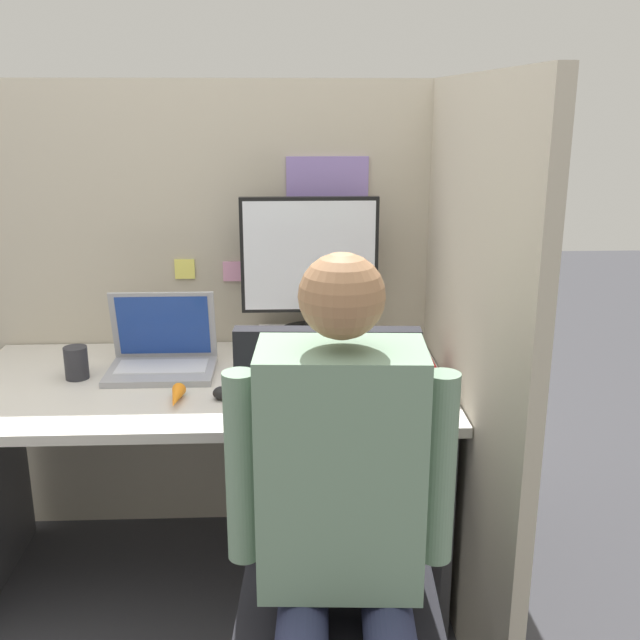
% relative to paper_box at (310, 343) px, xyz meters
% --- Properties ---
extents(cubicle_panel_back, '(2.00, 0.05, 1.63)m').
position_rel_paper_box_xyz_m(cubicle_panel_back, '(-0.33, 0.16, 0.06)').
color(cubicle_panel_back, '#B7AD99').
rests_on(cubicle_panel_back, ground).
extents(cubicle_panel_right, '(0.04, 1.43, 1.63)m').
position_rel_paper_box_xyz_m(cubicle_panel_right, '(0.44, -0.33, 0.06)').
color(cubicle_panel_right, '#B7AD99').
rests_on(cubicle_panel_right, ground).
extents(desk, '(1.50, 0.77, 0.72)m').
position_rel_paper_box_xyz_m(desk, '(-0.33, -0.25, -0.21)').
color(desk, beige).
rests_on(desk, ground).
extents(paper_box, '(0.36, 0.21, 0.07)m').
position_rel_paper_box_xyz_m(paper_box, '(0.00, 0.00, 0.00)').
color(paper_box, white).
rests_on(paper_box, desk).
extents(monitor, '(0.46, 0.20, 0.46)m').
position_rel_paper_box_xyz_m(monitor, '(0.00, 0.00, 0.28)').
color(monitor, black).
rests_on(monitor, paper_box).
extents(laptop, '(0.34, 0.24, 0.25)m').
position_rel_paper_box_xyz_m(laptop, '(-0.48, -0.16, 0.01)').
color(laptop, '#99999E').
rests_on(laptop, desk).
extents(mouse, '(0.06, 0.05, 0.04)m').
position_rel_paper_box_xyz_m(mouse, '(-0.27, -0.41, -0.02)').
color(mouse, black).
rests_on(mouse, desk).
extents(stapler, '(0.04, 0.15, 0.06)m').
position_rel_paper_box_xyz_m(stapler, '(0.36, -0.29, -0.01)').
color(stapler, '#A31919').
rests_on(stapler, desk).
extents(carrot_toy, '(0.04, 0.15, 0.04)m').
position_rel_paper_box_xyz_m(carrot_toy, '(-0.40, -0.44, -0.02)').
color(carrot_toy, orange).
rests_on(carrot_toy, desk).
extents(office_chair, '(0.53, 0.57, 1.05)m').
position_rel_paper_box_xyz_m(office_chair, '(0.03, -0.95, -0.23)').
color(office_chair, black).
rests_on(office_chair, ground).
extents(person, '(0.48, 0.42, 1.28)m').
position_rel_paper_box_xyz_m(person, '(0.04, -1.11, -0.02)').
color(person, '#282D4C').
rests_on(person, ground).
extents(pen_cup, '(0.07, 0.07, 0.10)m').
position_rel_paper_box_xyz_m(pen_cup, '(-0.74, -0.21, 0.01)').
color(pen_cup, '#28282D').
rests_on(pen_cup, desk).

